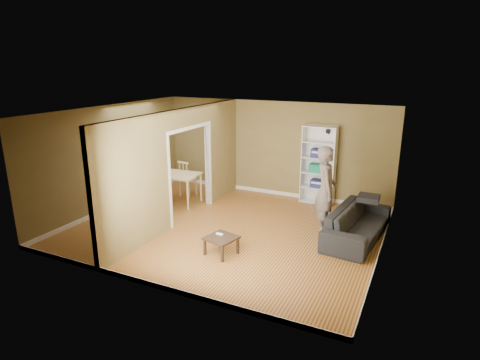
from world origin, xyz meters
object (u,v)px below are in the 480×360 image
(person, at_px, (326,183))
(chair_near, at_px, (163,191))
(sofa, at_px, (358,219))
(bookshelf, at_px, (319,165))
(coffee_table, at_px, (221,239))
(dining_table, at_px, (174,177))
(chair_far, at_px, (188,178))
(chair_left, at_px, (154,182))

(person, bearing_deg, chair_near, 76.28)
(sofa, height_order, bookshelf, bookshelf)
(bookshelf, bearing_deg, chair_near, -146.29)
(coffee_table, bearing_deg, person, 51.76)
(person, height_order, dining_table, person)
(sofa, distance_m, person, 1.00)
(sofa, relative_size, chair_near, 2.35)
(person, xyz_separation_m, dining_table, (-4.04, 0.22, -0.41))
(person, xyz_separation_m, bookshelf, (-0.64, 1.88, -0.10))
(coffee_table, height_order, chair_far, chair_far)
(bookshelf, bearing_deg, person, -71.20)
(person, relative_size, chair_left, 2.41)
(chair_left, relative_size, chair_near, 0.96)
(coffee_table, height_order, chair_left, chair_left)
(sofa, bearing_deg, dining_table, 93.14)
(coffee_table, relative_size, chair_left, 0.58)
(person, relative_size, chair_far, 2.22)
(coffee_table, xyz_separation_m, chair_left, (-3.26, 2.21, 0.16))
(chair_near, distance_m, chair_far, 1.24)
(coffee_table, relative_size, chair_far, 0.54)
(sofa, height_order, dining_table, sofa)
(bookshelf, distance_m, chair_left, 4.46)
(dining_table, distance_m, chair_left, 0.77)
(coffee_table, bearing_deg, chair_left, 145.86)
(dining_table, distance_m, chair_near, 0.63)
(person, distance_m, chair_near, 4.06)
(dining_table, bearing_deg, coffee_table, -40.31)
(bookshelf, xyz_separation_m, chair_left, (-4.13, -1.59, -0.56))
(coffee_table, bearing_deg, sofa, 40.20)
(bookshelf, distance_m, dining_table, 3.79)
(dining_table, bearing_deg, bookshelf, 25.96)
(bookshelf, xyz_separation_m, dining_table, (-3.40, -1.66, -0.31))
(person, bearing_deg, bookshelf, -0.05)
(chair_far, bearing_deg, chair_near, 99.42)
(sofa, xyz_separation_m, chair_far, (-4.78, 0.91, 0.07))
(bookshelf, bearing_deg, chair_far, -163.68)
(chair_near, bearing_deg, coffee_table, -47.93)
(person, distance_m, bookshelf, 1.99)
(chair_far, bearing_deg, person, 174.40)
(dining_table, xyz_separation_m, chair_left, (-0.73, 0.07, -0.25))
(person, distance_m, chair_left, 4.83)
(sofa, height_order, chair_near, chair_near)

